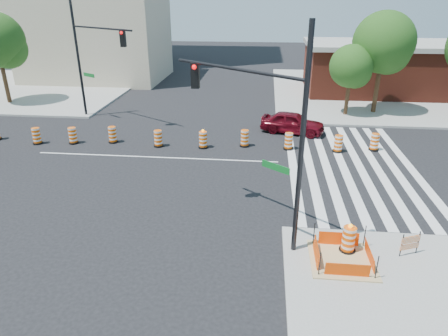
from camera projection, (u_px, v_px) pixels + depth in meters
The scene contains 24 objects.
ground at pixel (156, 157), 22.95m from camera, with size 120.00×120.00×0.00m, color black.
sidewalk_ne at pixel (392, 92), 37.62m from camera, with size 22.00×22.00×0.15m, color gray.
sidewalk_nw at pixel (30, 84), 41.02m from camera, with size 22.00×22.00×0.15m, color gray.
crosswalk_east at pixel (350, 165), 21.91m from camera, with size 6.75×13.50×0.01m.
lane_centerline at pixel (156, 157), 22.95m from camera, with size 14.00×0.12×0.01m, color silver.
excavation_pit at pixel (342, 259), 13.81m from camera, with size 2.20×2.20×0.90m.
brick_storefront at pixel (396, 68), 36.71m from camera, with size 16.50×8.50×4.60m.
beige_midrise at pixel (95, 31), 42.11m from camera, with size 14.00×10.00×10.00m, color #B8A98C.
red_coupe at pixel (293, 123), 26.69m from camera, with size 1.69×4.21×1.43m, color #500610.
signal_pole_se at pixel (263, 116), 13.62m from camera, with size 4.78×3.75×7.86m.
signal_pole_nw at pixel (91, 50), 27.64m from camera, with size 5.38×3.41×8.25m.
pit_drum at pixel (348, 240), 14.14m from camera, with size 0.58×0.58×1.15m.
barricade at pixel (410, 243), 13.95m from camera, with size 0.72×0.32×0.90m.
tree_north_c at pixel (351, 69), 29.24m from camera, with size 3.17×3.14×5.34m.
tree_north_d at pixel (384, 46), 29.28m from camera, with size 4.47×4.47×7.61m.
median_drum_1 at pixel (37, 136), 24.82m from camera, with size 0.60×0.60×1.02m.
median_drum_2 at pixel (73, 136), 24.89m from camera, with size 0.60×0.60×1.02m.
median_drum_3 at pixel (113, 135), 25.05m from camera, with size 0.60×0.60×1.02m.
median_drum_4 at pixel (158, 139), 24.39m from camera, with size 0.60×0.60×1.02m.
median_drum_5 at pixel (203, 140), 24.17m from camera, with size 0.60×0.60×1.18m.
median_drum_6 at pixel (245, 139), 24.42m from camera, with size 0.60×0.60×1.02m.
median_drum_7 at pixel (289, 142), 23.94m from camera, with size 0.60×0.60×1.02m.
median_drum_8 at pixel (338, 144), 23.53m from camera, with size 0.60×0.60×1.02m.
median_drum_9 at pixel (375, 143), 23.79m from camera, with size 0.60×0.60×1.02m.
Camera 1 is at (6.10, -20.75, 8.65)m, focal length 32.00 mm.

